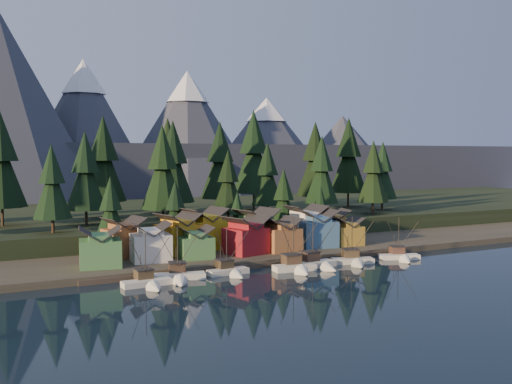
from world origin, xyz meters
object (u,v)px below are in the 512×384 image
boat_1 (179,270)px  house_back_1 (178,233)px  boat_6 (401,251)px  boat_3 (297,260)px  boat_2 (230,265)px  house_back_0 (124,236)px  boat_0 (149,276)px  house_front_0 (100,246)px  boat_5 (354,254)px  house_front_1 (151,241)px  boat_4 (318,257)px

boat_1 → house_back_1: bearing=85.0°
boat_6 → house_back_1: house_back_1 is taller
boat_3 → boat_6: boat_3 is taller
boat_2 → house_back_0: 28.34m
boat_0 → boat_2: 18.16m
boat_0 → boat_2: (17.97, 2.60, 0.02)m
house_front_0 → boat_5: bearing=-6.8°
boat_1 → boat_5: bearing=11.0°
house_front_0 → house_front_1: bearing=17.0°
house_back_1 → boat_1: bearing=-123.2°
boat_3 → house_back_1: size_ratio=1.21×
boat_0 → boat_3: bearing=-3.7°
boat_3 → boat_4: size_ratio=1.01×
boat_5 → house_front_0: boat_5 is taller
boat_5 → house_front_0: 55.64m
boat_1 → house_front_1: boat_1 is taller
boat_2 → boat_5: bearing=-7.9°
boat_2 → house_front_0: size_ratio=1.15×
house_front_0 → house_front_1: size_ratio=1.06×
boat_3 → house_back_0: boat_3 is taller
boat_6 → house_back_1: (-46.80, 23.79, 4.47)m
house_front_1 → boat_1: bearing=-79.6°
boat_1 → house_back_1: 22.63m
boat_3 → house_front_1: bearing=152.9°
boat_6 → house_front_0: 68.41m
boat_0 → house_front_0: bearing=107.0°
boat_4 → boat_6: (22.79, -0.66, -0.38)m
boat_3 → boat_6: size_ratio=1.15×
boat_5 → house_back_0: boat_5 is taller
boat_5 → boat_6: bearing=15.5°
boat_1 → boat_2: (11.19, 0.13, -0.02)m
boat_1 → house_back_0: boat_1 is taller
boat_2 → boat_5: 29.85m
boat_0 → house_front_1: 18.53m
boat_4 → house_front_0: bearing=153.9°
boat_5 → boat_6: 13.05m
house_back_1 → boat_5: bearing=-48.6°
boat_0 → house_back_0: house_back_0 is taller
house_front_1 → house_back_1: house_back_1 is taller
boat_0 → boat_1: (6.78, 2.47, 0.04)m
house_front_1 → boat_3: bearing=-28.4°
house_front_1 → boat_0: bearing=-102.2°
boat_2 → boat_1: bearing=176.9°
boat_2 → boat_3: 14.36m
boat_4 → boat_5: bearing=-6.3°
boat_0 → boat_2: boat_0 is taller
boat_3 → house_front_1: size_ratio=1.41×
boat_4 → house_back_1: size_ratio=1.19×
boat_4 → boat_5: boat_4 is taller
house_front_1 → boat_4: bearing=-21.9°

